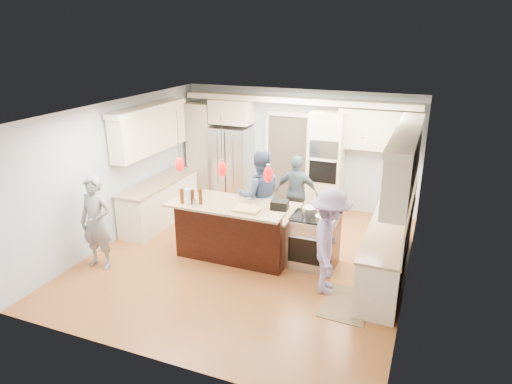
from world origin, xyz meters
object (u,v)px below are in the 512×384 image
refrigerator (231,164)px  person_far_left (260,195)px  person_bar_end (96,223)px  kitchen_island (238,229)px  island_range (313,241)px

refrigerator → person_far_left: 2.29m
person_bar_end → person_far_left: 3.05m
kitchen_island → island_range: bearing=3.1°
kitchen_island → person_bar_end: 2.48m
kitchen_island → island_range: (1.41, 0.08, -0.03)m
person_far_left → island_range: bearing=124.1°
refrigerator → island_range: 3.71m
kitchen_island → person_bar_end: person_bar_end is taller
island_range → person_far_left: (-1.28, 0.70, 0.44)m
refrigerator → kitchen_island: size_ratio=0.86×
refrigerator → person_far_left: bearing=-51.4°
person_far_left → person_bar_end: bearing=17.1°
island_range → person_bar_end: 3.76m
island_range → person_far_left: bearing=151.3°
island_range → person_bar_end: bearing=-157.7°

